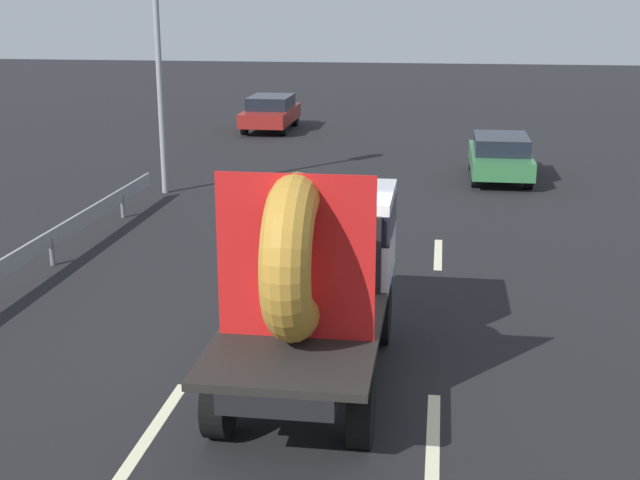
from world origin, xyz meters
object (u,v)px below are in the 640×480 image
flatbed_truck (316,260)px  oncoming_car (271,112)px  distant_sedan (500,156)px  traffic_light (157,35)px

flatbed_truck → oncoming_car: flatbed_truck is taller
oncoming_car → distant_sedan: bearing=-45.0°
traffic_light → distant_sedan: bearing=18.9°
flatbed_truck → distant_sedan: (3.39, 13.70, -0.90)m
distant_sedan → oncoming_car: (-8.48, 8.48, 0.04)m
flatbed_truck → oncoming_car: (-5.09, 22.18, -0.86)m
flatbed_truck → traffic_light: (-5.69, 10.59, 2.57)m
distant_sedan → oncoming_car: size_ratio=0.95×
distant_sedan → traffic_light: size_ratio=0.61×
traffic_light → flatbed_truck: bearing=-61.7°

